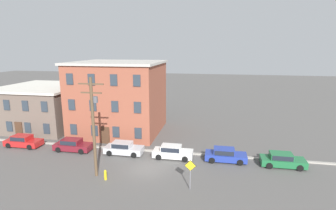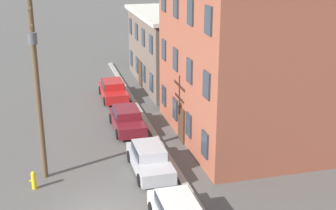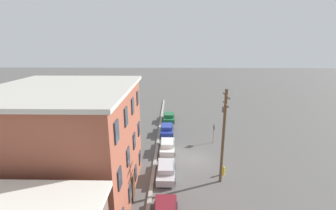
{
  "view_description": "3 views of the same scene",
  "coord_description": "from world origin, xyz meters",
  "px_view_note": "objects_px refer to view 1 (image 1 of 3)",
  "views": [
    {
      "loc": [
        6.57,
        -23.8,
        12.01
      ],
      "look_at": [
        1.45,
        3.74,
        5.87
      ],
      "focal_mm": 28.0,
      "sensor_mm": 36.0,
      "label": 1
    },
    {
      "loc": [
        18.72,
        -1.78,
        11.68
      ],
      "look_at": [
        -1.66,
        3.64,
        4.41
      ],
      "focal_mm": 50.0,
      "sensor_mm": 36.0,
      "label": 2
    },
    {
      "loc": [
        -24.19,
        2.55,
        13.48
      ],
      "look_at": [
        -0.73,
        2.98,
        6.92
      ],
      "focal_mm": 24.0,
      "sensor_mm": 36.0,
      "label": 3
    }
  ],
  "objects_px": {
    "car_white": "(172,151)",
    "car_blue": "(225,154)",
    "caution_sign": "(190,170)",
    "car_maroon": "(73,145)",
    "car_red": "(23,141)",
    "fire_hydrant": "(105,175)",
    "utility_pole": "(94,122)",
    "car_green": "(282,159)",
    "car_silver": "(123,148)"
  },
  "relations": [
    {
      "from": "car_red",
      "to": "fire_hydrant",
      "type": "bearing_deg",
      "value": -24.11
    },
    {
      "from": "car_green",
      "to": "utility_pole",
      "type": "distance_m",
      "value": 19.27
    },
    {
      "from": "car_red",
      "to": "car_silver",
      "type": "xyz_separation_m",
      "value": [
        13.07,
        0.02,
        0.0
      ]
    },
    {
      "from": "car_white",
      "to": "car_green",
      "type": "relative_size",
      "value": 1.0
    },
    {
      "from": "car_red",
      "to": "car_silver",
      "type": "relative_size",
      "value": 1.0
    },
    {
      "from": "caution_sign",
      "to": "car_red",
      "type": "bearing_deg",
      "value": 163.52
    },
    {
      "from": "car_silver",
      "to": "utility_pole",
      "type": "xyz_separation_m",
      "value": [
        -0.7,
        -5.5,
        4.57
      ]
    },
    {
      "from": "utility_pole",
      "to": "caution_sign",
      "type": "bearing_deg",
      "value": -5.44
    },
    {
      "from": "car_green",
      "to": "caution_sign",
      "type": "distance_m",
      "value": 10.92
    },
    {
      "from": "car_red",
      "to": "caution_sign",
      "type": "height_order",
      "value": "caution_sign"
    },
    {
      "from": "car_maroon",
      "to": "utility_pole",
      "type": "height_order",
      "value": "utility_pole"
    },
    {
      "from": "utility_pole",
      "to": "car_red",
      "type": "bearing_deg",
      "value": 156.13
    },
    {
      "from": "car_maroon",
      "to": "car_red",
      "type": "bearing_deg",
      "value": 179.13
    },
    {
      "from": "car_blue",
      "to": "car_green",
      "type": "xyz_separation_m",
      "value": [
        5.75,
        -0.25,
        0.0
      ]
    },
    {
      "from": "utility_pole",
      "to": "car_white",
      "type": "bearing_deg",
      "value": 40.38
    },
    {
      "from": "car_silver",
      "to": "utility_pole",
      "type": "relative_size",
      "value": 0.46
    },
    {
      "from": "car_silver",
      "to": "car_white",
      "type": "distance_m",
      "value": 5.72
    },
    {
      "from": "car_red",
      "to": "caution_sign",
      "type": "xyz_separation_m",
      "value": [
        21.42,
        -6.34,
        1.08
      ]
    },
    {
      "from": "car_maroon",
      "to": "car_white",
      "type": "height_order",
      "value": "same"
    },
    {
      "from": "utility_pole",
      "to": "car_blue",
      "type": "bearing_deg",
      "value": 24.96
    },
    {
      "from": "car_silver",
      "to": "car_blue",
      "type": "distance_m",
      "value": 11.47
    },
    {
      "from": "car_silver",
      "to": "caution_sign",
      "type": "distance_m",
      "value": 10.55
    },
    {
      "from": "fire_hydrant",
      "to": "car_white",
      "type": "bearing_deg",
      "value": 48.78
    },
    {
      "from": "car_silver",
      "to": "car_white",
      "type": "relative_size",
      "value": 1.0
    },
    {
      "from": "car_red",
      "to": "caution_sign",
      "type": "relative_size",
      "value": 1.61
    },
    {
      "from": "car_maroon",
      "to": "fire_hydrant",
      "type": "height_order",
      "value": "car_maroon"
    },
    {
      "from": "car_white",
      "to": "car_blue",
      "type": "relative_size",
      "value": 1.0
    },
    {
      "from": "car_maroon",
      "to": "car_white",
      "type": "xyz_separation_m",
      "value": [
        12.02,
        0.09,
        0.0
      ]
    },
    {
      "from": "car_red",
      "to": "fire_hydrant",
      "type": "relative_size",
      "value": 4.58
    },
    {
      "from": "car_white",
      "to": "car_blue",
      "type": "height_order",
      "value": "same"
    },
    {
      "from": "car_blue",
      "to": "car_green",
      "type": "relative_size",
      "value": 1.0
    },
    {
      "from": "car_silver",
      "to": "utility_pole",
      "type": "bearing_deg",
      "value": -97.23
    },
    {
      "from": "fire_hydrant",
      "to": "car_blue",
      "type": "bearing_deg",
      "value": 29.48
    },
    {
      "from": "car_maroon",
      "to": "caution_sign",
      "type": "xyz_separation_m",
      "value": [
        14.64,
        -6.23,
        1.08
      ]
    },
    {
      "from": "car_green",
      "to": "utility_pole",
      "type": "relative_size",
      "value": 0.46
    },
    {
      "from": "fire_hydrant",
      "to": "caution_sign",
      "type": "bearing_deg",
      "value": -2.1
    },
    {
      "from": "car_red",
      "to": "car_silver",
      "type": "bearing_deg",
      "value": 0.1
    },
    {
      "from": "car_red",
      "to": "car_green",
      "type": "relative_size",
      "value": 1.0
    },
    {
      "from": "car_maroon",
      "to": "car_white",
      "type": "bearing_deg",
      "value": 0.42
    },
    {
      "from": "car_blue",
      "to": "caution_sign",
      "type": "distance_m",
      "value": 7.31
    },
    {
      "from": "car_red",
      "to": "fire_hydrant",
      "type": "xyz_separation_m",
      "value": [
        13.51,
        -6.05,
        -0.27
      ]
    },
    {
      "from": "utility_pole",
      "to": "car_green",
      "type": "bearing_deg",
      "value": 16.82
    },
    {
      "from": "car_maroon",
      "to": "car_silver",
      "type": "xyz_separation_m",
      "value": [
        6.29,
        0.13,
        0.0
      ]
    },
    {
      "from": "car_blue",
      "to": "fire_hydrant",
      "type": "xyz_separation_m",
      "value": [
        -11.03,
        -6.23,
        -0.27
      ]
    },
    {
      "from": "car_white",
      "to": "caution_sign",
      "type": "xyz_separation_m",
      "value": [
        2.62,
        -6.32,
        1.08
      ]
    },
    {
      "from": "caution_sign",
      "to": "fire_hydrant",
      "type": "height_order",
      "value": "caution_sign"
    },
    {
      "from": "car_white",
      "to": "caution_sign",
      "type": "relative_size",
      "value": 1.61
    },
    {
      "from": "car_white",
      "to": "fire_hydrant",
      "type": "relative_size",
      "value": 4.58
    },
    {
      "from": "car_maroon",
      "to": "car_blue",
      "type": "distance_m",
      "value": 17.77
    },
    {
      "from": "car_silver",
      "to": "car_maroon",
      "type": "bearing_deg",
      "value": -178.86
    }
  ]
}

